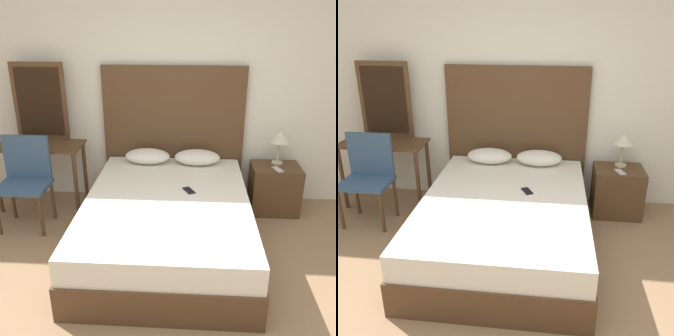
% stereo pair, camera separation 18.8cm
% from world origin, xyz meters
% --- Properties ---
extents(wall_back, '(10.00, 0.06, 2.70)m').
position_xyz_m(wall_back, '(0.00, 2.42, 1.35)').
color(wall_back, silver).
rests_on(wall_back, ground_plane).
extents(bed, '(1.53, 2.09, 0.53)m').
position_xyz_m(bed, '(-0.15, 1.27, 0.26)').
color(bed, '#4C331E').
rests_on(bed, ground_plane).
extents(headboard, '(1.61, 0.05, 1.59)m').
position_xyz_m(headboard, '(-0.15, 2.35, 0.79)').
color(headboard, '#4C331E').
rests_on(headboard, ground_plane).
extents(pillow_left, '(0.51, 0.29, 0.17)m').
position_xyz_m(pillow_left, '(-0.43, 2.12, 0.61)').
color(pillow_left, silver).
rests_on(pillow_left, bed).
extents(pillow_right, '(0.51, 0.29, 0.17)m').
position_xyz_m(pillow_right, '(0.13, 2.12, 0.61)').
color(pillow_right, silver).
rests_on(pillow_right, bed).
extents(phone_on_bed, '(0.13, 0.17, 0.01)m').
position_xyz_m(phone_on_bed, '(0.05, 1.42, 0.53)').
color(phone_on_bed, black).
rests_on(phone_on_bed, bed).
extents(nightstand, '(0.53, 0.42, 0.54)m').
position_xyz_m(nightstand, '(1.01, 2.09, 0.27)').
color(nightstand, '#4C331E').
rests_on(nightstand, ground_plane).
extents(table_lamp, '(0.22, 0.22, 0.38)m').
position_xyz_m(table_lamp, '(1.03, 2.17, 0.84)').
color(table_lamp, tan).
rests_on(table_lamp, nightstand).
extents(phone_on_nightstand, '(0.11, 0.16, 0.01)m').
position_xyz_m(phone_on_nightstand, '(1.00, 1.98, 0.55)').
color(phone_on_nightstand, '#B7B7BC').
rests_on(phone_on_nightstand, nightstand).
extents(vanity_desk, '(0.97, 0.45, 0.76)m').
position_xyz_m(vanity_desk, '(-1.63, 2.01, 0.62)').
color(vanity_desk, '#4C331E').
rests_on(vanity_desk, ground_plane).
extents(vanity_mirror, '(0.60, 0.03, 0.87)m').
position_xyz_m(vanity_mirror, '(-1.63, 2.21, 1.20)').
color(vanity_mirror, '#4C331E').
rests_on(vanity_mirror, vanity_desk).
extents(chair, '(0.51, 0.40, 0.96)m').
position_xyz_m(chair, '(-1.65, 1.63, 0.56)').
color(chair, '#334C6B').
rests_on(chair, ground_plane).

